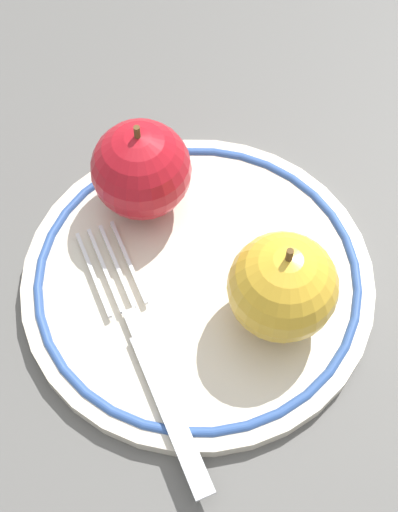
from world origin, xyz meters
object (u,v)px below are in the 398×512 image
object	(u,v)px
plate	(199,277)
fork	(148,357)
apple_red_whole	(141,170)
apple_second_whole	(286,281)

from	to	relation	value
plate	fork	world-z (taller)	fork
plate	apple_red_whole	size ratio (longest dim) A/B	3.09
fork	apple_red_whole	bearing A→B (deg)	-19.73
apple_red_whole	fork	size ratio (longest dim) A/B	0.46
plate	fork	bearing A→B (deg)	91.39
apple_red_whole	fork	bearing A→B (deg)	122.06
apple_red_whole	plate	bearing A→B (deg)	151.90
apple_second_whole	fork	bearing A→B (deg)	51.77
apple_second_whole	fork	distance (m)	0.09
plate	fork	distance (m)	0.07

